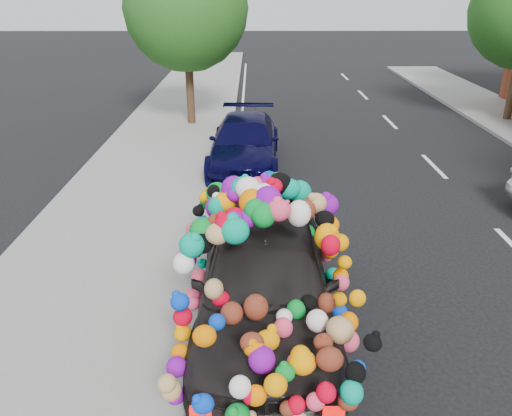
{
  "coord_description": "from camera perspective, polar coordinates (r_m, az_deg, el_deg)",
  "views": [
    {
      "loc": [
        -1.58,
        -8.43,
        4.76
      ],
      "look_at": [
        -1.52,
        0.31,
        0.82
      ],
      "focal_mm": 35.0,
      "sensor_mm": 36.0,
      "label": 1
    }
  ],
  "objects": [
    {
      "name": "navy_sedan",
      "position": [
        14.16,
        -1.29,
        7.49
      ],
      "size": [
        2.09,
        4.73,
        1.35
      ],
      "primitive_type": "imported",
      "rotation": [
        0.0,
        0.0,
        -0.04
      ],
      "color": "black",
      "rests_on": "ground"
    },
    {
      "name": "ground",
      "position": [
        9.81,
        8.96,
        -5.09
      ],
      "size": [
        100.0,
        100.0,
        0.0
      ],
      "primitive_type": "plane",
      "color": "black",
      "rests_on": "ground"
    },
    {
      "name": "kerb",
      "position": [
        9.68,
        -4.93,
        -4.85
      ],
      "size": [
        0.15,
        60.0,
        0.13
      ],
      "primitive_type": "cube",
      "color": "gray",
      "rests_on": "ground"
    },
    {
      "name": "tree_near_sidewalk",
      "position": [
        18.08,
        -8.04,
        21.71
      ],
      "size": [
        4.2,
        4.2,
        6.13
      ],
      "color": "#332114",
      "rests_on": "ground"
    },
    {
      "name": "plush_art_car",
      "position": [
        7.19,
        1.03,
        -5.37
      ],
      "size": [
        2.42,
        5.18,
        2.33
      ],
      "rotation": [
        0.0,
        0.0,
        -0.01
      ],
      "color": "black",
      "rests_on": "ground"
    },
    {
      "name": "sidewalk",
      "position": [
        10.03,
        -16.15,
        -4.74
      ],
      "size": [
        4.0,
        60.0,
        0.12
      ],
      "primitive_type": "cube",
      "color": "gray",
      "rests_on": "ground"
    }
  ]
}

